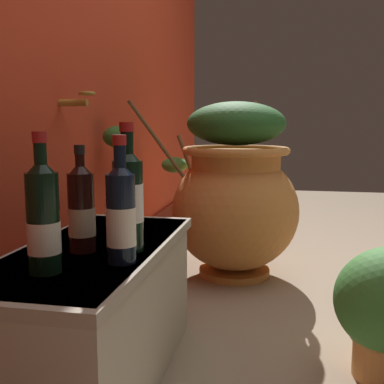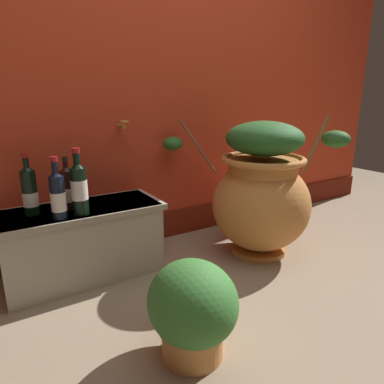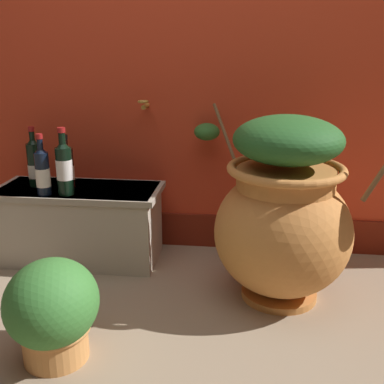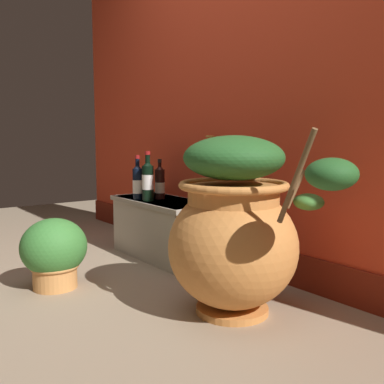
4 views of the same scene
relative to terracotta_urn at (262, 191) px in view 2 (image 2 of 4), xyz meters
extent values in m
plane|color=gray|center=(-0.46, -0.57, -0.41)|extent=(7.00, 7.00, 0.00)
cube|color=red|center=(-0.46, 0.63, 0.89)|extent=(4.40, 0.20, 2.60)
cube|color=maroon|center=(-0.46, 0.52, -0.31)|extent=(4.40, 0.02, 0.19)
cylinder|color=#B28433|center=(-0.71, 0.48, 0.39)|extent=(0.02, 0.10, 0.02)
torus|color=#B28433|center=(-0.71, 0.43, 0.42)|extent=(0.06, 0.06, 0.01)
cylinder|color=#CC7F3D|center=(-0.01, 0.00, -0.39)|extent=(0.34, 0.34, 0.03)
ellipsoid|color=#CC7F3D|center=(-0.01, 0.00, -0.09)|extent=(0.61, 0.61, 0.57)
cylinder|color=#CC7F3D|center=(-0.01, 0.00, 0.15)|extent=(0.42, 0.42, 0.09)
torus|color=#CC7F3D|center=(-0.01, 0.00, 0.20)|extent=(0.51, 0.51, 0.04)
cylinder|color=brown|center=(0.12, 0.27, 0.18)|extent=(0.06, 0.09, 0.19)
ellipsoid|color=#428438|center=(0.15, 0.33, 0.11)|extent=(0.15, 0.14, 0.08)
cylinder|color=brown|center=(0.40, -0.05, 0.27)|extent=(0.20, 0.04, 0.38)
ellipsoid|color=#235623|center=(0.57, -0.07, 0.29)|extent=(0.18, 0.19, 0.11)
cylinder|color=brown|center=(-0.27, 0.31, 0.26)|extent=(0.17, 0.21, 0.34)
ellipsoid|color=#2D6628|center=(-0.39, 0.44, 0.27)|extent=(0.13, 0.12, 0.09)
ellipsoid|color=#235623|center=(-0.01, 0.00, 0.33)|extent=(0.46, 0.46, 0.20)
cube|color=#B2A893|center=(-1.04, 0.28, -0.21)|extent=(0.81, 0.35, 0.40)
cube|color=#A09785|center=(-1.04, 0.28, -0.02)|extent=(0.86, 0.38, 0.03)
cylinder|color=black|center=(-1.09, 0.29, 0.09)|extent=(0.07, 0.07, 0.20)
cone|color=black|center=(-1.09, 0.29, 0.21)|extent=(0.07, 0.07, 0.04)
cylinder|color=black|center=(-1.09, 0.29, 0.23)|extent=(0.02, 0.02, 0.07)
cylinder|color=black|center=(-1.09, 0.29, 0.26)|extent=(0.03, 0.03, 0.02)
cylinder|color=beige|center=(-1.09, 0.29, 0.07)|extent=(0.07, 0.07, 0.07)
cylinder|color=black|center=(-1.27, 0.29, 0.10)|extent=(0.07, 0.07, 0.22)
cone|color=black|center=(-1.27, 0.29, 0.23)|extent=(0.07, 0.07, 0.04)
cylinder|color=black|center=(-1.27, 0.29, 0.26)|extent=(0.03, 0.03, 0.09)
cylinder|color=maroon|center=(-1.27, 0.29, 0.29)|extent=(0.03, 0.03, 0.02)
cylinder|color=white|center=(-1.27, 0.29, 0.07)|extent=(0.07, 0.07, 0.07)
cylinder|color=black|center=(-1.06, 0.17, 0.11)|extent=(0.08, 0.08, 0.24)
cone|color=black|center=(-1.06, 0.17, 0.24)|extent=(0.08, 0.08, 0.04)
cylinder|color=black|center=(-1.06, 0.17, 0.28)|extent=(0.03, 0.03, 0.10)
cylinder|color=maroon|center=(-1.06, 0.17, 0.31)|extent=(0.04, 0.04, 0.02)
cylinder|color=silver|center=(-1.06, 0.17, 0.12)|extent=(0.08, 0.08, 0.10)
cylinder|color=black|center=(-1.16, 0.15, 0.10)|extent=(0.07, 0.07, 0.21)
cone|color=black|center=(-1.16, 0.15, 0.22)|extent=(0.07, 0.07, 0.04)
cylinder|color=black|center=(-1.16, 0.15, 0.25)|extent=(0.03, 0.03, 0.09)
cylinder|color=maroon|center=(-1.16, 0.15, 0.28)|extent=(0.03, 0.03, 0.02)
cylinder|color=white|center=(-1.16, 0.15, 0.08)|extent=(0.07, 0.07, 0.09)
cylinder|color=#D68E4C|center=(-0.85, -0.55, -0.34)|extent=(0.24, 0.24, 0.13)
torus|color=#C58346|center=(-0.85, -0.55, -0.29)|extent=(0.26, 0.26, 0.02)
ellipsoid|color=#387A33|center=(-0.85, -0.55, -0.18)|extent=(0.34, 0.36, 0.32)
camera|label=1|loc=(-2.18, -0.22, 0.32)|focal=43.08mm
camera|label=2|loc=(-1.43, -1.49, 0.56)|focal=31.54mm
camera|label=3|loc=(-0.17, -1.98, 0.71)|focal=44.29mm
camera|label=4|loc=(1.52, -1.37, 0.42)|focal=41.89mm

